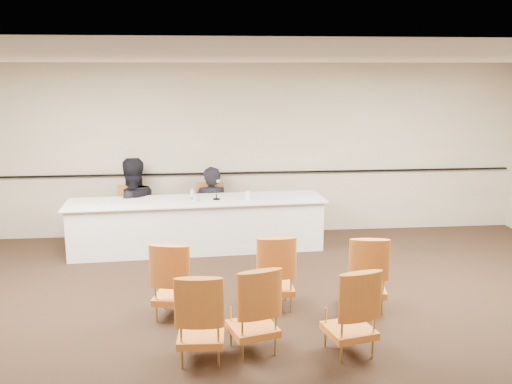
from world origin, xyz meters
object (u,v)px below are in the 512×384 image
at_px(panelist_second, 132,215).
at_px(panelist_main_chair, 211,212).
at_px(microphone, 216,191).
at_px(panel_table, 197,225).
at_px(aud_chair_front_mid, 274,271).
at_px(aud_chair_back_mid, 253,308).
at_px(panelist_second_chair, 132,215).
at_px(aud_chair_back_left, 201,316).
at_px(coffee_cup, 248,196).
at_px(drinking_glass, 195,198).
at_px(aud_chair_back_right, 350,310).
at_px(aud_chair_front_right, 366,272).
at_px(aud_chair_front_left, 175,279).
at_px(water_bottle, 192,195).
at_px(panelist_main, 211,216).

bearing_deg(panelist_second, panelist_main_chair, 161.49).
relative_size(panelist_second, microphone, 6.33).
bearing_deg(panel_table, panelist_second, 150.66).
bearing_deg(panelist_second, microphone, 136.52).
bearing_deg(panel_table, microphone, -8.00).
distance_m(panelist_second, aud_chair_front_mid, 3.59).
distance_m(panel_table, aud_chair_back_mid, 3.56).
bearing_deg(panelist_second_chair, aud_chair_back_left, -78.16).
xyz_separation_m(panelist_second, microphone, (1.41, -0.56, 0.51)).
distance_m(microphone, coffee_cup, 0.51).
distance_m(drinking_glass, aud_chair_back_left, 3.57).
bearing_deg(aud_chair_back_right, drinking_glass, 100.68).
xyz_separation_m(panelist_second, panelist_second_chair, (0.00, 0.00, -0.00)).
relative_size(coffee_cup, aud_chair_back_mid, 0.15).
relative_size(panel_table, panelist_second_chair, 4.35).
bearing_deg(aud_chair_front_right, panelist_main_chair, 128.03).
bearing_deg(aud_chair_back_mid, aud_chair_front_mid, 55.84).
bearing_deg(aud_chair_back_left, aud_chair_back_mid, 18.15).
relative_size(panel_table, aud_chair_front_mid, 4.35).
height_order(coffee_cup, aud_chair_back_left, coffee_cup).
distance_m(panelist_second, drinking_glass, 1.31).
distance_m(panelist_second, aud_chair_back_left, 4.33).
bearing_deg(drinking_glass, microphone, 12.56).
distance_m(panelist_second, aud_chair_front_right, 4.43).
xyz_separation_m(drinking_glass, aud_chair_front_left, (-0.24, -2.48, -0.40)).
relative_size(water_bottle, aud_chair_front_right, 0.21).
height_order(panelist_main, aud_chair_front_right, panelist_main).
xyz_separation_m(aud_chair_front_right, aud_chair_back_left, (-2.01, -1.06, 0.00)).
xyz_separation_m(panel_table, microphone, (0.32, -0.03, 0.57)).
xyz_separation_m(microphone, aud_chair_back_right, (1.24, -3.63, -0.51)).
distance_m(panel_table, microphone, 0.65).
bearing_deg(aud_chair_back_right, aud_chair_front_mid, 103.44).
height_order(drinking_glass, aud_chair_back_mid, aud_chair_back_mid).
distance_m(aud_chair_front_mid, aud_chair_front_right, 1.12).
bearing_deg(panelist_second_chair, aud_chair_front_right, -48.10).
distance_m(panelist_second_chair, drinking_glass, 1.31).
bearing_deg(aud_chair_back_left, aud_chair_front_right, 31.84).
relative_size(panelist_main, panelist_second, 0.90).
xyz_separation_m(panelist_second, coffee_cup, (1.92, -0.60, 0.42)).
bearing_deg(aud_chair_back_left, coffee_cup, 81.69).
distance_m(microphone, aud_chair_front_left, 2.67).
bearing_deg(microphone, panelist_main_chair, 109.02).
height_order(microphone, coffee_cup, microphone).
xyz_separation_m(microphone, coffee_cup, (0.50, -0.04, -0.08)).
bearing_deg(aud_chair_front_right, aud_chair_back_left, -143.58).
bearing_deg(panelist_second, aud_chair_front_right, 113.39).
distance_m(aud_chair_front_left, aud_chair_back_right, 2.11).
bearing_deg(coffee_cup, microphone, 175.48).
bearing_deg(coffee_cup, aud_chair_front_mid, -87.12).
relative_size(panelist_second, aud_chair_front_mid, 2.05).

